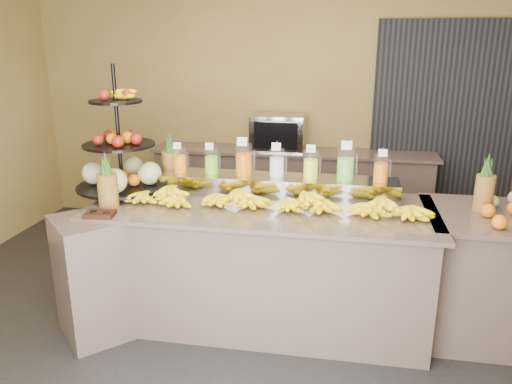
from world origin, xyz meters
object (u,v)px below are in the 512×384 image
(condiment_caddy, at_px, (100,214))
(pitcher_tray, at_px, (277,186))
(fruit_stand, at_px, (127,162))
(oven_warmer, at_px, (278,132))
(banana_heap, at_px, (270,198))

(condiment_caddy, bearing_deg, pitcher_tray, 31.99)
(fruit_stand, bearing_deg, condiment_caddy, -67.67)
(fruit_stand, relative_size, oven_warmer, 1.72)
(banana_heap, bearing_deg, fruit_stand, 171.63)
(pitcher_tray, height_order, condiment_caddy, pitcher_tray)
(condiment_caddy, relative_size, oven_warmer, 0.34)
(condiment_caddy, distance_m, oven_warmer, 2.55)
(condiment_caddy, bearing_deg, fruit_stand, 93.28)
(oven_warmer, bearing_deg, condiment_caddy, -110.72)
(pitcher_tray, distance_m, condiment_caddy, 1.33)
(banana_heap, xyz_separation_m, condiment_caddy, (-1.12, -0.38, -0.06))
(banana_heap, bearing_deg, condiment_caddy, -161.42)
(pitcher_tray, bearing_deg, fruit_stand, -172.30)
(banana_heap, xyz_separation_m, oven_warmer, (-0.22, 2.00, 0.12))
(condiment_caddy, height_order, oven_warmer, oven_warmer)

